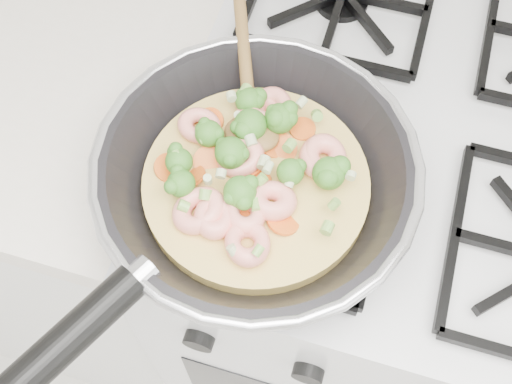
# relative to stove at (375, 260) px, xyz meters

# --- Properties ---
(stove) EXTENTS (0.60, 0.60, 0.92)m
(stove) POSITION_rel_stove_xyz_m (0.00, 0.00, 0.00)
(stove) COLOR silver
(stove) RESTS_ON ground
(skillet) EXTENTS (0.34, 0.57, 0.10)m
(skillet) POSITION_rel_stove_xyz_m (-0.18, -0.17, 0.50)
(skillet) COLOR black
(skillet) RESTS_ON stove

